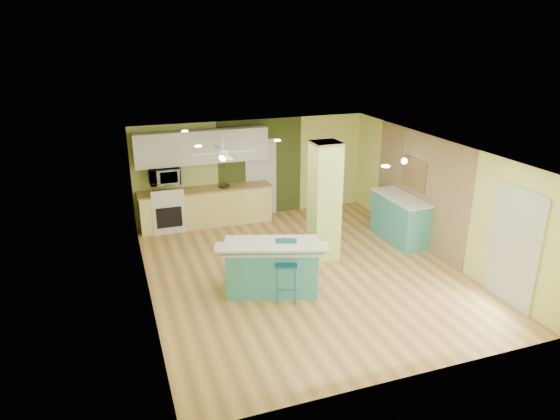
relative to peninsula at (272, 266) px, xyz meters
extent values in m
cube|color=#9D6D37|center=(0.83, 0.51, -0.49)|extent=(6.00, 7.00, 0.01)
cube|color=white|center=(0.83, 0.51, 2.02)|extent=(6.00, 7.00, 0.01)
cube|color=#DAE379|center=(0.83, 4.02, 0.76)|extent=(6.00, 0.01, 2.50)
cube|color=#DAE379|center=(0.83, -2.99, 0.76)|extent=(6.00, 0.01, 2.50)
cube|color=#DAE379|center=(-2.17, 0.51, 0.76)|extent=(0.01, 7.00, 2.50)
cube|color=#DAE379|center=(3.84, 0.51, 0.76)|extent=(0.01, 7.00, 2.50)
cube|color=#866B4C|center=(3.82, 1.11, 0.76)|extent=(0.02, 3.40, 2.50)
cube|color=#3D491D|center=(1.03, 4.00, 0.76)|extent=(2.20, 0.02, 2.50)
cube|color=silver|center=(1.03, 3.97, 0.51)|extent=(0.82, 0.05, 2.00)
cube|color=silver|center=(3.80, -1.79, 0.56)|extent=(0.04, 1.08, 2.10)
cube|color=#BBCF60|center=(1.48, 1.01, 0.76)|extent=(0.55, 0.55, 2.50)
cube|color=#EFDD7D|center=(-0.47, 3.71, -0.04)|extent=(3.20, 0.60, 0.90)
cube|color=olive|center=(-0.47, 3.71, 0.43)|extent=(3.25, 0.63, 0.04)
cube|color=white|center=(-1.42, 3.71, -0.04)|extent=(0.76, 0.64, 0.90)
cube|color=black|center=(-1.42, 3.38, -0.07)|extent=(0.59, 0.02, 0.50)
cube|color=white|center=(-1.42, 3.41, 0.50)|extent=(0.76, 0.06, 0.18)
cube|color=silver|center=(-0.47, 3.83, 1.46)|extent=(3.20, 0.34, 0.80)
imported|color=silver|center=(-1.42, 3.71, 0.86)|extent=(0.70, 0.48, 0.39)
cylinder|color=white|center=(-0.27, 2.51, 1.81)|extent=(0.03, 0.03, 0.40)
cylinder|color=white|center=(-0.27, 2.51, 1.61)|extent=(0.24, 0.24, 0.10)
sphere|color=white|center=(-0.27, 2.51, 1.49)|extent=(0.18, 0.18, 0.18)
cylinder|color=silver|center=(3.48, 1.26, 1.70)|extent=(0.01, 0.01, 0.62)
sphere|color=white|center=(3.48, 1.26, 1.39)|extent=(0.14, 0.14, 0.14)
cube|color=brown|center=(3.80, 1.31, 1.06)|extent=(0.03, 0.90, 0.70)
cube|color=teal|center=(0.01, 0.02, -0.05)|extent=(1.81, 1.29, 0.87)
cube|color=beige|center=(0.01, 0.02, 0.40)|extent=(1.93, 1.41, 0.05)
cube|color=teal|center=(-0.11, -0.35, 0.49)|extent=(1.80, 0.70, 0.13)
cube|color=beige|center=(-0.11, -0.35, 0.55)|extent=(2.00, 1.00, 0.04)
cylinder|color=#1C6B80|center=(-0.09, -0.56, -0.13)|extent=(0.02, 0.02, 0.71)
cylinder|color=#1C6B80|center=(0.21, -0.66, -0.13)|extent=(0.02, 0.02, 0.71)
cylinder|color=#1C6B80|center=(0.01, -0.26, -0.13)|extent=(0.02, 0.02, 0.71)
cylinder|color=#1C6B80|center=(0.31, -0.36, -0.13)|extent=(0.02, 0.02, 0.71)
cube|color=#1C6B80|center=(0.11, -0.46, 0.24)|extent=(0.48, 0.48, 0.03)
cube|color=#1C6B80|center=(0.16, -0.30, 0.45)|extent=(0.37, 0.15, 0.40)
cube|color=teal|center=(3.53, 1.31, 0.01)|extent=(0.64, 1.56, 1.00)
cube|color=white|center=(3.53, 1.31, 0.53)|extent=(0.69, 1.62, 0.04)
imported|color=#362516|center=(-0.02, 3.63, 0.49)|extent=(0.36, 0.36, 0.07)
cylinder|color=gold|center=(0.23, -0.09, 0.51)|extent=(0.14, 0.14, 0.17)
camera|label=1|loc=(-2.60, -7.84, 4.08)|focal=32.00mm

